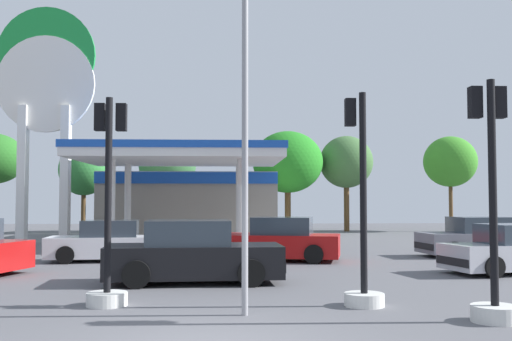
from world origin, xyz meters
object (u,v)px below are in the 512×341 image
at_px(station_pole_sign, 46,94).
at_px(traffic_signal_0, 493,243).
at_px(car_4, 107,243).
at_px(traffic_signal_1, 362,246).
at_px(tree_1, 84,170).
at_px(corner_streetlamp, 245,83).
at_px(traffic_signal_3, 108,236).
at_px(tree_4, 346,162).
at_px(tree_3, 288,162).
at_px(car_2, 194,254).
at_px(car_1, 279,241).
at_px(tree_5, 450,162).
at_px(car_5, 476,238).
at_px(tree_2, 167,165).

distance_m(station_pole_sign, traffic_signal_0, 23.53).
bearing_deg(car_4, traffic_signal_1, -52.55).
distance_m(car_4, tree_1, 18.34).
relative_size(traffic_signal_1, corner_streetlamp, 0.60).
distance_m(traffic_signal_3, tree_4, 29.93).
bearing_deg(tree_3, traffic_signal_1, -92.47).
xyz_separation_m(car_2, tree_3, (4.77, 23.46, 3.89)).
bearing_deg(traffic_signal_0, traffic_signal_1, 140.29).
height_order(station_pole_sign, car_4, station_pole_sign).
bearing_deg(car_2, car_1, 63.84).
bearing_deg(traffic_signal_0, tree_3, 91.59).
height_order(car_1, tree_3, tree_3).
bearing_deg(corner_streetlamp, tree_5, 62.91).
relative_size(station_pole_sign, tree_5, 1.77).
bearing_deg(tree_1, traffic_signal_1, -65.61).
xyz_separation_m(traffic_signal_3, tree_1, (-6.82, 26.10, 2.64)).
distance_m(car_2, traffic_signal_1, 5.06).
bearing_deg(car_2, corner_streetlamp, -75.18).
height_order(station_pole_sign, car_2, station_pole_sign).
bearing_deg(car_4, car_5, 4.57).
height_order(station_pole_sign, traffic_signal_3, station_pole_sign).
bearing_deg(car_1, tree_1, 122.28).
bearing_deg(tree_4, tree_5, -2.62).
bearing_deg(corner_streetlamp, car_1, 81.73).
distance_m(car_4, tree_4, 23.03).
relative_size(traffic_signal_0, tree_2, 0.69).
bearing_deg(traffic_signal_1, traffic_signal_3, 176.68).
distance_m(traffic_signal_1, tree_2, 29.18).
bearing_deg(tree_1, traffic_signal_0, -63.57).
xyz_separation_m(car_2, tree_1, (-8.37, 22.88, 3.32)).
relative_size(car_1, corner_streetlamp, 0.64).
relative_size(tree_4, corner_streetlamp, 0.91).
relative_size(car_4, tree_2, 0.66).
relative_size(traffic_signal_3, tree_5, 0.65).
relative_size(car_1, car_5, 1.05).
height_order(car_4, car_5, car_5).
distance_m(car_4, tree_5, 27.24).
distance_m(car_5, tree_3, 18.11).
bearing_deg(tree_3, car_4, -114.40).
distance_m(car_5, traffic_signal_3, 15.39).
bearing_deg(corner_streetlamp, tree_4, 75.25).
bearing_deg(corner_streetlamp, traffic_signal_1, 23.71).
bearing_deg(tree_5, traffic_signal_1, -113.98).
bearing_deg(traffic_signal_3, tree_2, 93.50).
bearing_deg(tree_4, traffic_signal_0, -96.39).
height_order(car_2, tree_1, tree_1).
height_order(car_4, tree_4, tree_4).
bearing_deg(traffic_signal_0, car_2, 137.24).
xyz_separation_m(car_1, tree_1, (-11.03, 17.46, 3.36)).
xyz_separation_m(traffic_signal_1, tree_4, (5.29, 28.16, 3.49)).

